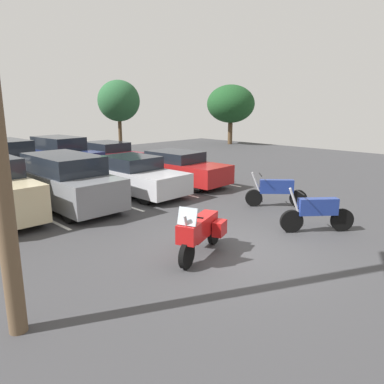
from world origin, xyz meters
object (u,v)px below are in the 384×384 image
at_px(car_red, 179,168).
at_px(motorcycle_touring, 200,231).
at_px(motorcycle_second, 317,212).
at_px(car_far_navy, 63,155).
at_px(motorcycle_third, 276,191).
at_px(car_grey, 68,182).
at_px(car_far_charcoal, 8,160).
at_px(car_silver, 134,176).
at_px(car_far_maroon, 108,155).

bearing_deg(car_red, motorcycle_touring, -129.87).
relative_size(motorcycle_second, car_far_navy, 0.35).
relative_size(motorcycle_third, car_far_navy, 0.35).
xyz_separation_m(motorcycle_third, car_far_navy, (-2.05, 11.84, 0.35)).
distance_m(car_grey, car_far_navy, 7.46).
relative_size(motorcycle_touring, car_far_charcoal, 0.46).
height_order(car_silver, car_far_navy, car_far_navy).
xyz_separation_m(motorcycle_third, car_far_charcoal, (-4.75, 12.07, 0.36)).
xyz_separation_m(car_far_navy, car_far_maroon, (2.72, -0.13, -0.22)).
distance_m(motorcycle_touring, motorcycle_third, 5.28).
bearing_deg(motorcycle_touring, car_far_charcoal, 88.31).
distance_m(motorcycle_second, motorcycle_third, 2.77).
bearing_deg(car_grey, motorcycle_touring, -89.01).
xyz_separation_m(car_silver, car_far_navy, (0.29, 6.64, 0.18)).
xyz_separation_m(motorcycle_second, car_far_maroon, (2.19, 14.04, 0.12)).
height_order(motorcycle_touring, car_far_charcoal, car_far_charcoal).
relative_size(car_far_navy, car_far_maroon, 1.04).
bearing_deg(motorcycle_second, motorcycle_third, 56.82).
height_order(motorcycle_third, car_far_charcoal, car_far_charcoal).
relative_size(motorcycle_touring, car_far_maroon, 0.47).
xyz_separation_m(motorcycle_touring, car_red, (5.36, 6.42, 0.09)).
bearing_deg(car_far_charcoal, motorcycle_second, -77.32).
bearing_deg(motorcycle_touring, car_far_navy, 76.61).
bearing_deg(motorcycle_third, car_silver, 114.16).
height_order(car_silver, car_far_charcoal, car_far_charcoal).
distance_m(motorcycle_third, car_far_navy, 12.02).
bearing_deg(car_red, car_far_maroon, 85.96).
height_order(motorcycle_touring, car_far_maroon, car_far_maroon).
bearing_deg(car_far_navy, motorcycle_touring, -103.39).
height_order(motorcycle_touring, car_silver, car_silver).
relative_size(motorcycle_touring, car_silver, 0.45).
bearing_deg(motorcycle_touring, car_far_maroon, 65.70).
distance_m(motorcycle_touring, car_red, 8.36).
bearing_deg(motorcycle_second, car_grey, 116.72).
bearing_deg(car_grey, car_red, 1.52).
bearing_deg(car_red, car_silver, -179.00).
xyz_separation_m(motorcycle_touring, car_silver, (2.81, 6.37, 0.09)).
height_order(car_grey, car_silver, car_grey).
height_order(car_grey, car_far_navy, car_far_navy).
bearing_deg(car_far_maroon, car_far_charcoal, 176.29).
bearing_deg(car_silver, car_grey, -178.04).
height_order(car_grey, car_far_charcoal, car_far_charcoal).
bearing_deg(car_far_navy, car_silver, -92.47).
distance_m(motorcycle_second, car_grey, 8.32).
bearing_deg(car_far_charcoal, car_far_navy, -4.77).
xyz_separation_m(car_grey, car_far_charcoal, (0.50, 6.96, -0.01)).
bearing_deg(car_far_maroon, car_grey, -131.86).
relative_size(motorcycle_touring, motorcycle_third, 1.30).
bearing_deg(car_silver, car_far_navy, 87.53).
distance_m(motorcycle_second, car_far_navy, 14.18).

